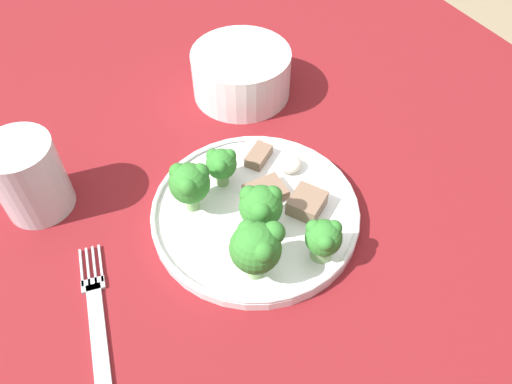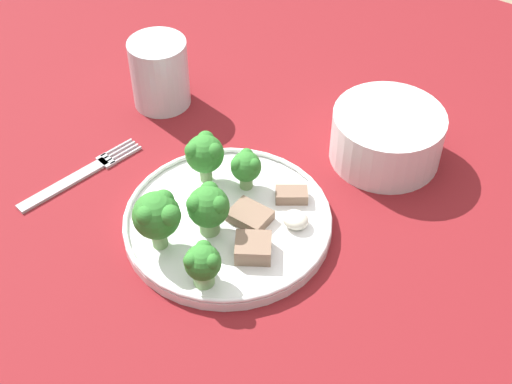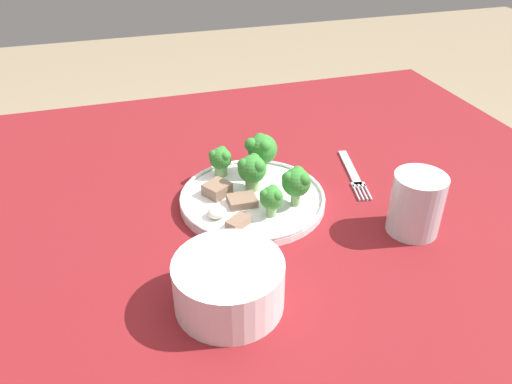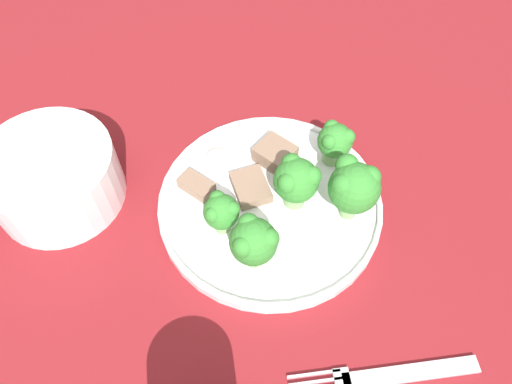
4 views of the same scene
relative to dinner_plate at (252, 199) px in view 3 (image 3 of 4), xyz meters
The scene contains 14 objects.
table 0.14m from the dinner_plate, 116.50° to the left, with size 1.14×1.16×0.78m.
dinner_plate is the anchor object (origin of this frame).
fork 0.20m from the dinner_plate, behind, with size 0.05×0.17×0.00m.
cream_bowl 0.23m from the dinner_plate, 65.91° to the left, with size 0.14×0.14×0.07m.
drinking_glass 0.25m from the dinner_plate, 146.45° to the left, with size 0.08×0.08×0.09m.
broccoli_floret_near_rim_left 0.05m from the dinner_plate, 105.77° to the right, with size 0.05×0.05×0.06m.
broccoli_floret_center_left 0.07m from the dinner_plate, 103.24° to the left, with size 0.04×0.04×0.05m.
broccoli_floret_back_left 0.08m from the dinner_plate, 146.53° to the left, with size 0.05×0.05×0.06m.
broccoli_floret_front_left 0.09m from the dinner_plate, 116.12° to the right, with size 0.05×0.05×0.07m.
broccoli_floret_center_back 0.10m from the dinner_plate, 69.84° to the right, with size 0.04×0.04×0.05m.
meat_slice_front_slice 0.06m from the dinner_plate, 25.98° to the right, with size 0.05×0.05×0.02m.
meat_slice_middle_slice 0.03m from the dinner_plate, 33.68° to the left, with size 0.04×0.04×0.01m.
meat_slice_rear_slice 0.08m from the dinner_plate, 58.07° to the left, with size 0.04×0.04×0.01m.
sauce_dollop 0.08m from the dinner_plate, 28.19° to the left, with size 0.03×0.03×0.02m.
Camera 3 is at (0.23, 0.57, 1.24)m, focal length 35.00 mm.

